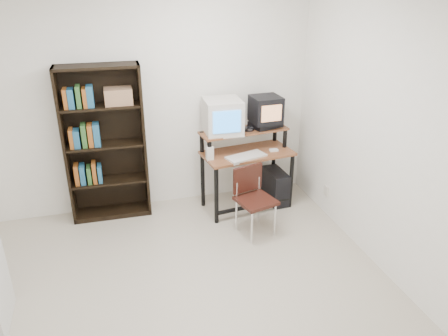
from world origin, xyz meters
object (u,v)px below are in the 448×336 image
object	(u,v)px
crt_tv	(266,109)
pc_tower	(275,186)
school_chair	(253,194)
crt_monitor	(222,116)
computer_desk	(247,156)
bookshelf	(105,142)

from	to	relation	value
crt_tv	pc_tower	bearing A→B (deg)	-36.94
school_chair	crt_monitor	bearing A→B (deg)	88.30
crt_tv	pc_tower	distance (m)	1.01
crt_tv	crt_monitor	bearing A→B (deg)	177.55
computer_desk	crt_monitor	xyz separation A→B (m)	(-0.28, 0.10, 0.50)
crt_monitor	school_chair	world-z (taller)	crt_monitor
computer_desk	pc_tower	size ratio (longest dim) A/B	2.51
pc_tower	school_chair	bearing A→B (deg)	-134.01
computer_desk	crt_monitor	world-z (taller)	crt_monitor
crt_monitor	school_chair	xyz separation A→B (m)	(0.16, -0.67, -0.70)
computer_desk	school_chair	xyz separation A→B (m)	(-0.12, -0.58, -0.20)
crt_monitor	pc_tower	distance (m)	1.18
pc_tower	bookshelf	bearing A→B (deg)	170.26
computer_desk	bookshelf	world-z (taller)	bookshelf
crt_tv	bookshelf	world-z (taller)	bookshelf
computer_desk	pc_tower	xyz separation A→B (m)	(0.40, 0.01, -0.46)
pc_tower	computer_desk	bearing A→B (deg)	178.86
school_chair	bookshelf	xyz separation A→B (m)	(-1.51, 0.84, 0.46)
bookshelf	pc_tower	bearing A→B (deg)	-5.93
computer_desk	bookshelf	xyz separation A→B (m)	(-1.63, 0.27, 0.26)
computer_desk	crt_tv	bearing A→B (deg)	14.23
bookshelf	school_chair	bearing A→B (deg)	-27.79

